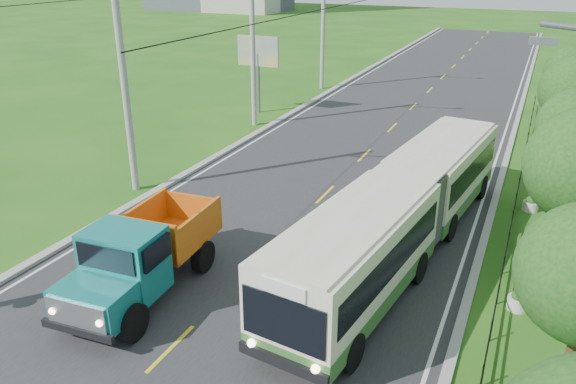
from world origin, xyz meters
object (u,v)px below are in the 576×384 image
Objects in this scene: pole_mid at (253,44)px; dump_truck at (142,252)px; pole_near at (125,80)px; planter_far at (538,150)px; pole_far at (323,25)px; tree_back at (574,77)px; planter_mid at (531,204)px; bus at (404,207)px; billboard_left at (258,56)px; planter_near at (518,301)px.

dump_truck is (5.88, -18.96, -3.60)m from pole_mid.
planter_far is at bearing 37.63° from pole_near.
pole_far is 14.93× the size of planter_far.
tree_back is 8.21× the size of planter_far.
bus is (-4.15, -6.07, 1.58)m from planter_mid.
planter_far is at bearing 80.85° from bus.
pole_near is at bearing -85.28° from billboard_left.
pole_near is 1.82× the size of tree_back.
planter_near is at bearing -10.09° from pole_near.
planter_near and planter_mid have the same top height.
bus is at bearing -4.80° from pole_near.
dump_truck is (5.88, -30.96, -3.60)m from pole_far.
pole_near and pole_far have the same top height.
billboard_left is (-18.10, 2.00, 3.58)m from planter_far.
tree_back reaches higher than planter_mid.
planter_far is 0.10× the size of dump_truck.
pole_mid is 1.56× the size of dump_truck.
tree_back is 20.46m from planter_near.
pole_near is 17.79m from planter_near.
pole_near is at bearing -142.37° from planter_far.
dump_truck reaches higher than planter_far.
pole_far is at bearing 90.00° from pole_near.
planter_far is (0.00, 16.00, 0.00)m from planter_near.
billboard_left is at bearing 151.08° from planter_mid.
pole_far is 31.71m from dump_truck.
pole_far is 20.70m from planter_far.
pole_far reaches higher than bus.
tree_back is at bearing 73.12° from planter_far.
pole_far is 9.17m from billboard_left.
billboard_left is (-1.24, 3.00, -1.23)m from pole_mid.
pole_near reaches higher than dump_truck.
planter_near is 0.04× the size of bus.
dump_truck is at bearing -132.58° from planter_mid.
planter_far is 0.04× the size of bus.
planter_mid is at bearing 43.95° from dump_truck.
planter_near is (16.86, -27.00, -4.81)m from pole_far.
bus reaches higher than planter_mid.
pole_near reaches higher than bus.
planter_mid is 20.99m from billboard_left.
pole_near is 1.00× the size of pole_far.
tree_back is 5.48m from planter_far.
dump_truck reaches higher than planter_mid.
planter_near is (-1.26, -20.14, -3.37)m from tree_back.
pole_far is 1.92× the size of billboard_left.
planter_far is at bearing 57.69° from dump_truck.
pole_mid reaches higher than tree_back.
pole_mid is 3.47m from billboard_left.
dump_truck is at bearing -160.20° from planter_near.
planter_far is (0.00, 8.00, 0.00)m from planter_mid.
pole_near reaches higher than billboard_left.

